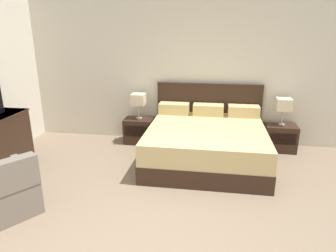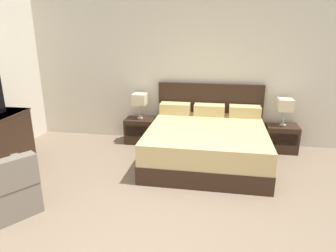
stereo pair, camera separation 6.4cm
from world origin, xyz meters
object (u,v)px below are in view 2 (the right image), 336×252
bed (207,142)px  armchair_by_window (3,192)px  nightstand_right (281,138)px  table_lamp_right (285,105)px  nightstand_left (140,130)px  table_lamp_left (140,100)px

bed → armchair_by_window: 3.02m
nightstand_right → table_lamp_right: 0.61m
nightstand_left → armchair_by_window: 2.81m
nightstand_right → table_lamp_left: (-2.63, 0.00, 0.61)m
table_lamp_left → table_lamp_right: 2.63m
nightstand_left → table_lamp_right: table_lamp_right is taller
table_lamp_left → table_lamp_right: size_ratio=1.00×
nightstand_right → table_lamp_left: 2.70m
nightstand_left → table_lamp_left: 0.61m
bed → armchair_by_window: bearing=-139.8°
bed → nightstand_left: size_ratio=3.58×
table_lamp_left → table_lamp_right: same height
nightstand_left → bed: bearing=-27.4°
nightstand_left → armchair_by_window: bearing=-110.6°
nightstand_right → armchair_by_window: armchair_by_window is taller
bed → armchair_by_window: size_ratio=2.06×
nightstand_left → armchair_by_window: armchair_by_window is taller
nightstand_left → table_lamp_right: size_ratio=1.14×
table_lamp_right → armchair_by_window: bearing=-144.0°
nightstand_left → table_lamp_left: table_lamp_left is taller
nightstand_right → table_lamp_right: size_ratio=1.14×
bed → nightstand_right: size_ratio=3.58×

